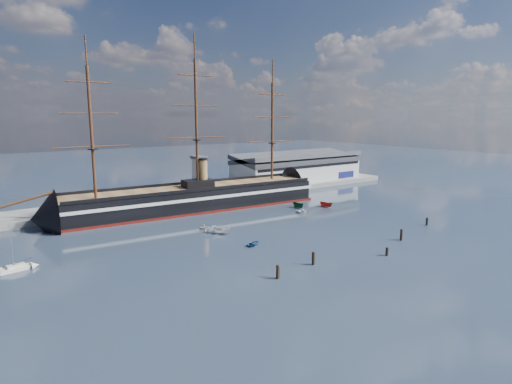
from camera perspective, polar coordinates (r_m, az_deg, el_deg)
ground at (r=134.46m, az=-1.96°, el=-3.56°), size 600.00×600.00×0.00m
quay at (r=169.54m, az=-5.91°, el=-0.70°), size 180.00×18.00×2.00m
warehouse at (r=199.20m, az=5.54°, el=3.28°), size 63.00×21.00×11.60m
quay_tower at (r=162.01m, az=-7.59°, el=2.25°), size 5.00×5.00×15.00m
warship at (r=146.49m, az=-9.00°, el=-0.91°), size 113.39×22.15×53.94m
sailboat at (r=103.55m, az=-29.35°, el=-8.81°), size 6.62×2.92×10.23m
motorboat_a at (r=117.78m, az=-4.66°, el=-5.60°), size 7.21×5.35×2.73m
motorboat_b at (r=107.62m, az=-0.31°, el=-7.11°), size 2.16×3.05×1.32m
motorboat_c at (r=150.38m, az=5.66°, el=-2.11°), size 5.93×2.50×2.32m
motorboat_d at (r=121.20m, az=-6.80°, el=-5.18°), size 5.35×6.49×2.21m
motorboat_e at (r=143.61m, az=6.47°, el=-2.72°), size 1.38×3.36×1.56m
motorboat_f at (r=153.01m, az=9.33°, el=-1.98°), size 6.08×3.72×2.29m
piling_near_left at (r=86.95m, az=2.89°, el=-11.45°), size 0.64×0.64×3.52m
piling_near_mid at (r=104.50m, az=17.03°, el=-8.11°), size 0.64×0.64×2.71m
piling_near_right at (r=117.88m, az=18.76°, el=-6.11°), size 0.64×0.64×3.71m
piling_far_right at (r=136.15m, az=21.80°, el=-4.13°), size 0.64×0.64×3.03m
piling_extra at (r=95.07m, az=7.62°, el=-9.59°), size 0.64×0.64×3.63m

